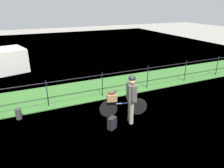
# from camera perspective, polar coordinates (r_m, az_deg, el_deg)

# --- Properties ---
(ground_plane) EXTENTS (60.00, 60.00, 0.00)m
(ground_plane) POSITION_cam_1_polar(r_m,az_deg,el_deg) (7.04, 4.31, -10.68)
(ground_plane) COLOR gray
(grass_strip) EXTENTS (27.00, 2.40, 0.03)m
(grass_strip) POSITION_cam_1_polar(r_m,az_deg,el_deg) (9.61, -4.63, -1.36)
(grass_strip) COLOR #38702D
(grass_strip) RESTS_ON ground
(harbor_water) EXTENTS (30.00, 30.00, 0.00)m
(harbor_water) POSITION_cam_1_polar(r_m,az_deg,el_deg) (15.17, -12.44, 6.76)
(harbor_water) COLOR slate
(harbor_water) RESTS_ON ground
(iron_fence) EXTENTS (18.04, 0.04, 1.10)m
(iron_fence) POSITION_cam_1_polar(r_m,az_deg,el_deg) (8.59, -2.72, 0.37)
(iron_fence) COLOR black
(iron_fence) RESTS_ON ground
(bicycle_main) EXTENTS (1.66, 0.49, 0.63)m
(bicycle_main) POSITION_cam_1_polar(r_m,az_deg,el_deg) (7.27, 3.06, -6.48)
(bicycle_main) COLOR black
(bicycle_main) RESTS_ON ground
(wooden_crate) EXTENTS (0.40, 0.35, 0.24)m
(wooden_crate) POSITION_cam_1_polar(r_m,az_deg,el_deg) (7.02, -0.05, -3.75)
(wooden_crate) COLOR olive
(wooden_crate) RESTS_ON bicycle_main
(terrier_dog) EXTENTS (0.32, 0.21, 0.18)m
(terrier_dog) POSITION_cam_1_polar(r_m,az_deg,el_deg) (6.94, 0.15, -2.26)
(terrier_dog) COLOR #4C3D2D
(terrier_dog) RESTS_ON wooden_crate
(cyclist_person) EXTENTS (0.36, 0.52, 1.68)m
(cyclist_person) POSITION_cam_1_polar(r_m,az_deg,el_deg) (6.62, 5.43, -3.04)
(cyclist_person) COLOR gray
(cyclist_person) RESTS_ON ground
(backpack_on_paving) EXTENTS (0.33, 0.29, 0.40)m
(backpack_on_paving) POSITION_cam_1_polar(r_m,az_deg,el_deg) (6.62, 0.02, -10.83)
(backpack_on_paving) COLOR black
(backpack_on_paving) RESTS_ON ground
(mooring_bollard) EXTENTS (0.20, 0.20, 0.39)m
(mooring_bollard) POSITION_cam_1_polar(r_m,az_deg,el_deg) (7.83, -24.61, -7.55)
(mooring_bollard) COLOR #38383D
(mooring_bollard) RESTS_ON ground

